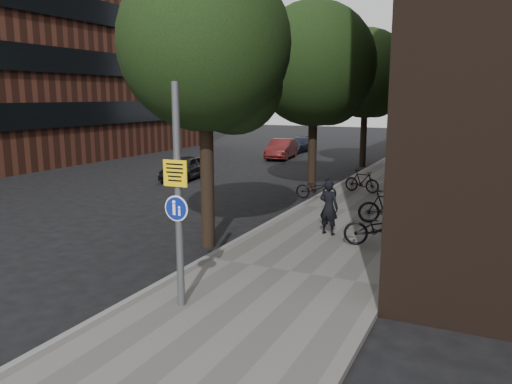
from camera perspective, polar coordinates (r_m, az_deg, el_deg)
The scene contains 15 objects.
ground at distance 8.86m, azimuth -5.89°, elevation -16.07°, with size 120.00×120.00×0.00m, color black.
sidewalk at distance 17.62m, azimuth 11.93°, elevation -2.33°, with size 4.50×60.00×0.12m, color #625F5B.
curb_edge at distance 18.25m, azimuth 5.05°, elevation -1.66°, with size 0.15×60.00×0.13m, color slate.
street_tree_near at distance 13.23m, azimuth -5.27°, elevation 15.59°, with size 4.40×4.40×7.50m.
street_tree_mid at distance 20.99m, azimuth 6.97°, elevation 13.79°, with size 5.00×5.00×7.80m.
street_tree_far at distance 29.65m, azimuth 12.64°, elevation 12.73°, with size 5.00×5.00×7.80m.
signpost at distance 9.18m, azimuth -8.87°, elevation -0.52°, with size 0.48×0.14×4.15m.
pedestrian at distance 14.34m, azimuth 8.31°, elevation -1.74°, with size 0.57×0.38×1.57m, color black.
parked_bike_facade_near at distance 13.51m, azimuth 14.01°, elevation -4.01°, with size 0.66×1.89×0.99m, color black.
parked_bike_facade_far at distance 16.00m, azimuth 14.70°, elevation -1.64°, with size 0.49×1.74×1.05m, color black.
parked_bike_curb_near at distance 19.21m, azimuth 6.89°, elevation 0.39°, with size 0.57×1.62×0.85m, color black.
parked_bike_curb_far at distance 21.02m, azimuth 12.01°, elevation 1.22°, with size 0.43×1.52×0.91m, color black.
parked_car_near at distance 24.67m, azimuth -8.15°, elevation 2.74°, with size 1.36×3.38×1.15m, color black.
parked_car_mid at distance 32.83m, azimuth 2.95°, elevation 4.95°, with size 1.36×3.91×1.29m, color maroon.
parked_car_far at distance 37.02m, azimuth 4.79°, elevation 5.43°, with size 1.51×3.72×1.08m, color #1A1F2F.
Camera 1 is at (4.15, -6.72, 4.00)m, focal length 35.00 mm.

